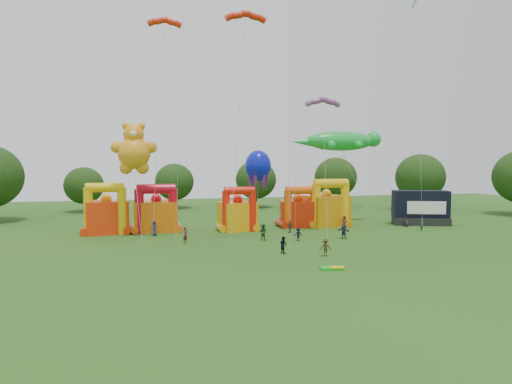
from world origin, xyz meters
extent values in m
plane|color=#224F16|center=(0.00, 0.00, 0.00)|extent=(160.00, 160.00, 0.00)
cylinder|color=#352314|center=(37.44, 43.21, 1.86)|extent=(0.44, 0.44, 3.72)
ellipsoid|color=#1C3811|center=(37.44, 43.21, 6.41)|extent=(9.30, 9.30, 8.89)
cylinder|color=#352314|center=(24.58, 53.83, 1.75)|extent=(0.44, 0.44, 3.51)
ellipsoid|color=#1C3811|center=(24.58, 53.83, 6.04)|extent=(8.77, 8.78, 8.39)
cylinder|color=#352314|center=(8.00, 55.61, 1.65)|extent=(0.44, 0.44, 3.30)
ellipsoid|color=#1C3811|center=(8.00, 55.61, 5.68)|extent=(8.25, 8.25, 7.88)
cylinder|color=#352314|center=(-8.28, 57.59, 1.55)|extent=(0.44, 0.44, 3.09)
ellipsoid|color=#1C3811|center=(-8.28, 57.59, 5.32)|extent=(7.73, 7.72, 7.38)
cylinder|color=#352314|center=(-25.00, 54.74, 1.44)|extent=(0.44, 0.44, 2.88)
ellipsoid|color=#1C3811|center=(-25.00, 54.74, 4.96)|extent=(7.20, 7.20, 6.88)
cube|color=red|center=(-18.56, 27.95, 2.15)|extent=(5.95, 5.09, 4.30)
cylinder|color=yellow|center=(-20.63, 26.41, 3.07)|extent=(1.17, 1.17, 6.15)
cylinder|color=yellow|center=(-16.49, 26.41, 3.07)|extent=(1.17, 1.17, 6.15)
cylinder|color=yellow|center=(-18.56, 26.41, 6.15)|extent=(4.72, 1.22, 1.22)
sphere|color=yellow|center=(-18.56, 27.95, 4.60)|extent=(1.40, 1.40, 1.40)
cube|color=orange|center=(-12.13, 28.38, 2.05)|extent=(5.75, 4.65, 4.10)
cylinder|color=red|center=(-14.33, 26.75, 2.93)|extent=(1.24, 1.24, 5.86)
cylinder|color=red|center=(-9.94, 26.75, 2.93)|extent=(1.24, 1.24, 5.86)
cylinder|color=red|center=(-12.13, 26.75, 5.86)|extent=(5.02, 1.30, 1.30)
sphere|color=red|center=(-12.13, 28.38, 4.40)|extent=(1.40, 1.40, 1.40)
cube|color=orange|center=(-1.21, 26.66, 1.95)|extent=(5.40, 4.73, 3.89)
cylinder|color=red|center=(-3.02, 25.31, 2.78)|extent=(1.02, 1.02, 5.56)
cylinder|color=red|center=(0.59, 25.31, 2.78)|extent=(1.02, 1.02, 5.56)
cylinder|color=red|center=(-1.21, 25.31, 5.56)|extent=(4.13, 1.07, 1.07)
sphere|color=red|center=(-1.21, 26.66, 4.19)|extent=(1.40, 1.40, 1.40)
cube|color=red|center=(8.04, 28.34, 1.89)|extent=(5.70, 4.92, 3.78)
cylinder|color=#ED560C|center=(6.09, 26.89, 2.70)|extent=(1.10, 1.10, 5.40)
cylinder|color=#ED560C|center=(9.98, 26.89, 2.70)|extent=(1.10, 1.10, 5.40)
cylinder|color=#ED560C|center=(8.04, 26.89, 5.40)|extent=(4.45, 1.15, 1.15)
sphere|color=#ED560C|center=(8.04, 28.34, 4.08)|extent=(1.40, 1.40, 1.40)
cube|color=orange|center=(12.37, 28.06, 2.22)|extent=(6.43, 5.54, 4.43)
cylinder|color=#FFB60D|center=(10.16, 26.42, 3.17)|extent=(1.24, 1.24, 6.33)
cylinder|color=#FFB60D|center=(14.57, 26.42, 3.17)|extent=(1.24, 1.24, 6.33)
cylinder|color=#FFB60D|center=(12.37, 26.42, 6.33)|extent=(5.03, 1.31, 1.31)
sphere|color=#FFB60D|center=(12.37, 28.06, 4.73)|extent=(1.40, 1.40, 1.40)
cube|color=black|center=(26.56, 25.79, 0.55)|extent=(8.56, 5.33, 1.10)
cube|color=black|center=(26.56, 25.99, 3.11)|extent=(8.44, 4.96, 4.01)
cube|color=white|center=(26.56, 24.44, 2.71)|extent=(5.29, 1.78, 1.89)
cylinder|color=black|center=(23.35, 24.59, 0.40)|extent=(0.30, 0.90, 0.90)
cylinder|color=black|center=(29.77, 24.59, 0.40)|extent=(0.30, 0.90, 0.90)
sphere|color=orange|center=(-14.77, 24.29, 10.54)|extent=(4.00, 4.00, 4.00)
sphere|color=orange|center=(-14.77, 24.29, 12.90)|extent=(2.55, 2.55, 2.55)
sphere|color=orange|center=(-15.68, 24.29, 13.90)|extent=(1.00, 1.00, 1.00)
sphere|color=orange|center=(-13.86, 24.29, 13.90)|extent=(1.00, 1.00, 1.00)
sphere|color=orange|center=(-16.86, 24.29, 11.27)|extent=(1.45, 1.45, 1.45)
sphere|color=orange|center=(-12.68, 24.29, 11.27)|extent=(1.45, 1.45, 1.45)
sphere|color=orange|center=(-15.77, 24.29, 8.72)|extent=(1.64, 1.64, 1.64)
sphere|color=orange|center=(-13.77, 24.29, 8.72)|extent=(1.64, 1.64, 1.64)
sphere|color=white|center=(-14.77, 23.06, 12.90)|extent=(0.73, 0.73, 0.73)
ellipsoid|color=green|center=(15.47, 30.42, 12.57)|extent=(11.15, 3.48, 2.96)
sphere|color=green|center=(20.92, 30.42, 12.90)|extent=(2.39, 2.39, 2.39)
cone|color=green|center=(9.81, 30.42, 12.36)|extent=(4.35, 1.74, 1.74)
sphere|color=green|center=(17.65, 32.16, 11.92)|extent=(1.31, 1.31, 1.31)
sphere|color=green|center=(17.65, 28.68, 11.92)|extent=(1.31, 1.31, 1.31)
sphere|color=green|center=(13.30, 32.16, 11.92)|extent=(1.31, 1.31, 1.31)
sphere|color=green|center=(13.30, 28.68, 11.92)|extent=(1.31, 1.31, 1.31)
ellipsoid|color=#0B16B2|center=(2.03, 28.07, 8.86)|extent=(3.68, 3.68, 4.42)
cone|color=#591E8C|center=(3.22, 28.07, 6.84)|extent=(0.83, 0.83, 2.94)
cone|color=#591E8C|center=(2.62, 29.10, 6.84)|extent=(0.83, 0.83, 2.94)
cone|color=#591E8C|center=(1.43, 29.10, 6.84)|extent=(0.83, 0.83, 2.94)
cone|color=#591E8C|center=(0.83, 28.07, 6.84)|extent=(0.83, 0.83, 2.94)
cone|color=#591E8C|center=(1.43, 27.03, 6.84)|extent=(0.83, 0.83, 2.94)
cone|color=#591E8C|center=(2.62, 27.03, 6.84)|extent=(0.83, 0.83, 2.94)
cube|color=silver|center=(16.60, 12.65, 27.46)|extent=(1.02, 1.02, 1.10)
cube|color=green|center=(2.72, 2.36, 0.12)|extent=(2.13, 1.31, 0.24)
cube|color=yellow|center=(3.12, 2.06, 0.26)|extent=(1.28, 0.78, 0.10)
imported|color=#27243C|center=(-12.48, 24.30, 0.97)|extent=(1.06, 0.80, 1.95)
imported|color=maroon|center=(-8.94, 18.22, 0.97)|extent=(0.78, 0.85, 1.94)
imported|color=#193E20|center=(0.38, 18.28, 0.97)|extent=(1.19, 1.18, 1.94)
imported|color=black|center=(4.35, 16.84, 0.79)|extent=(1.04, 0.63, 1.57)
imported|color=#382B16|center=(5.16, 22.94, 0.84)|extent=(1.04, 0.90, 1.67)
imported|color=#2A2D46|center=(10.21, 16.86, 0.95)|extent=(1.52, 1.75, 1.91)
imported|color=#5B291A|center=(13.90, 25.00, 0.90)|extent=(1.02, 0.83, 1.80)
imported|color=#1C4626|center=(23.17, 20.25, 0.88)|extent=(0.76, 0.72, 1.75)
imported|color=black|center=(0.57, 10.19, 0.88)|extent=(0.89, 1.02, 1.76)
imported|color=#383016|center=(4.29, 7.85, 0.90)|extent=(1.29, 0.95, 1.79)
camera|label=1|loc=(-12.61, -34.77, 9.65)|focal=32.00mm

